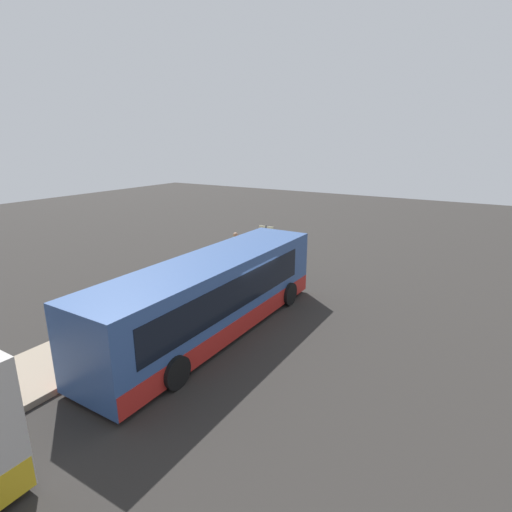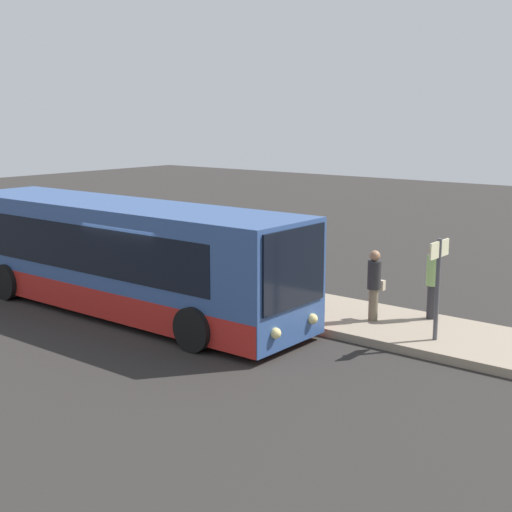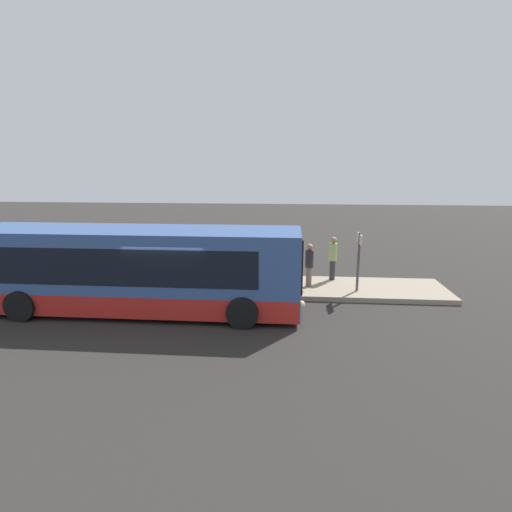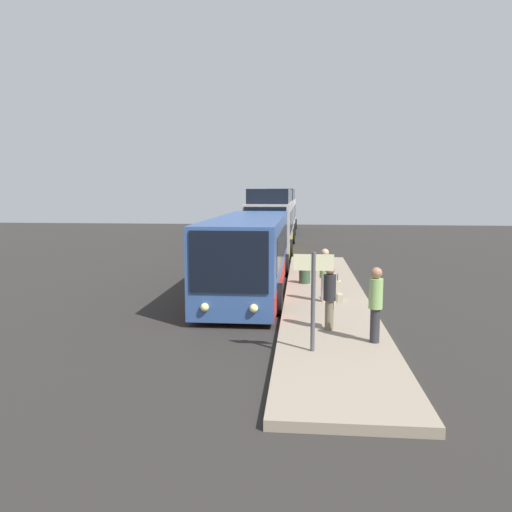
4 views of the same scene
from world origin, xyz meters
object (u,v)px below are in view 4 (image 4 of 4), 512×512
object	(u,v)px
bus_third	(282,213)
passenger_with_bags	(376,301)
sign_post	(313,288)
bus_second	(272,222)
bus_lead	(250,254)
passenger_boarding	(325,273)
passenger_waiting	(330,294)
suitcase	(337,291)
trash_bin	(305,275)

from	to	relation	value
bus_third	passenger_with_bags	size ratio (longest dim) A/B	6.72
sign_post	bus_second	bearing A→B (deg)	-174.02
bus_lead	passenger_with_bags	distance (m)	7.95
passenger_boarding	passenger_with_bags	xyz separation A→B (m)	(4.38, 1.00, 0.05)
bus_lead	passenger_waiting	world-z (taller)	bus_lead
passenger_waiting	bus_second	bearing A→B (deg)	-172.57
bus_second	bus_third	bearing A→B (deg)	-180.00
bus_third	passenger_boarding	xyz separation A→B (m)	(30.87, 2.74, -0.62)
bus_lead	passenger_with_bags	bearing A→B (deg)	28.07
suitcase	trash_bin	bearing A→B (deg)	-160.76
bus_second	suitcase	distance (m)	16.38
passenger_waiting	suitcase	bearing A→B (deg)	172.59
passenger_waiting	sign_post	xyz separation A→B (m)	(1.82, -0.48, 0.51)
trash_bin	bus_second	bearing A→B (deg)	-170.84
bus_lead	trash_bin	xyz separation A→B (m)	(-0.65, 2.09, -0.90)
passenger_with_bags	bus_third	bearing A→B (deg)	-152.12
trash_bin	suitcase	bearing A→B (deg)	19.24
bus_third	sign_post	distance (m)	36.10
passenger_with_bags	trash_bin	size ratio (longest dim) A/B	2.81
bus_lead	bus_second	bearing A→B (deg)	180.00
sign_post	trash_bin	size ratio (longest dim) A/B	3.49
sign_post	trash_bin	xyz separation A→B (m)	(-8.46, -0.15, -1.14)
bus_second	passenger_waiting	xyz separation A→B (m)	(19.59, 2.73, -0.64)
bus_third	passenger_with_bags	bearing A→B (deg)	6.06
bus_third	passenger_waiting	bearing A→B (deg)	4.56
bus_second	passenger_with_bags	size ratio (longest dim) A/B	6.64
bus_lead	passenger_with_bags	world-z (taller)	bus_lead
passenger_waiting	trash_bin	size ratio (longest dim) A/B	2.65
bus_lead	passenger_boarding	distance (m)	3.81
bus_lead	passenger_waiting	bearing A→B (deg)	24.48
suitcase	bus_second	bearing A→B (deg)	-168.84
bus_third	passenger_boarding	distance (m)	30.99
bus_lead	bus_third	bearing A→B (deg)	180.00
bus_lead	bus_second	world-z (taller)	bus_second
bus_third	passenger_with_bags	world-z (taller)	bus_third
bus_second	bus_third	xyz separation A→B (m)	(-14.62, -0.00, 0.00)
passenger_waiting	passenger_with_bags	distance (m)	1.44
passenger_boarding	trash_bin	bearing A→B (deg)	-133.60
bus_lead	passenger_with_bags	size ratio (longest dim) A/B	6.13
bus_lead	bus_second	distance (m)	13.61
passenger_waiting	passenger_with_bags	size ratio (longest dim) A/B	0.94
passenger_waiting	suitcase	xyz separation A→B (m)	(-3.57, 0.43, -0.62)
passenger_with_bags	passenger_boarding	bearing A→B (deg)	-145.26
bus_third	passenger_waiting	xyz separation A→B (m)	(34.22, 2.73, -0.64)
bus_third	sign_post	bearing A→B (deg)	3.56
bus_second	trash_bin	distance (m)	13.19
passenger_boarding	trash_bin	size ratio (longest dim) A/B	2.70
passenger_waiting	bus_lead	bearing A→B (deg)	-156.01
bus_second	sign_post	world-z (taller)	bus_second
trash_bin	bus_lead	bearing A→B (deg)	-72.72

